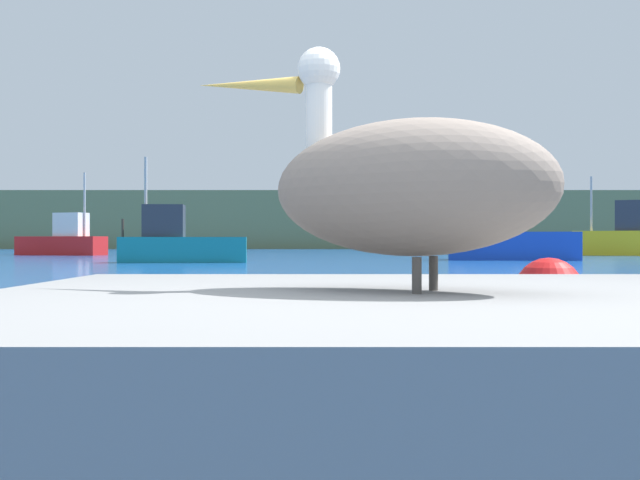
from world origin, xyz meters
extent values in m
cube|color=#6B7A51|center=(0.00, 79.42, 2.94)|extent=(140.00, 13.48, 5.88)
cube|color=gray|center=(0.13, 0.38, 0.34)|extent=(2.75, 2.49, 0.69)
ellipsoid|color=slate|center=(0.13, 0.38, 1.02)|extent=(1.06, 0.85, 0.44)
cylinder|color=white|center=(-0.17, 0.53, 1.24)|extent=(0.09, 0.09, 0.30)
sphere|color=white|center=(-0.17, 0.53, 1.44)|extent=(0.15, 0.15, 0.15)
cone|color=gold|center=(-0.42, 0.65, 1.41)|extent=(0.41, 0.24, 0.10)
cylinder|color=#4C4742|center=(0.13, 0.29, 0.75)|extent=(0.03, 0.03, 0.11)
cylinder|color=#4C4742|center=(0.20, 0.44, 0.75)|extent=(0.03, 0.03, 0.11)
cube|color=teal|center=(-5.45, 27.03, 0.49)|extent=(4.94, 1.86, 0.99)
cube|color=#2D333D|center=(-6.20, 26.96, 1.61)|extent=(1.64, 1.23, 1.25)
cylinder|color=#B2B2B2|center=(-6.89, 26.90, 2.53)|extent=(0.12, 0.12, 3.09)
cylinder|color=#3F382D|center=(-7.76, 26.83, 1.34)|extent=(0.10, 0.10, 0.70)
cube|color=yellow|center=(16.79, 40.45, 0.70)|extent=(5.11, 3.25, 1.40)
cube|color=#2D333D|center=(17.31, 40.23, 2.26)|extent=(1.84, 1.53, 1.72)
cylinder|color=#B2B2B2|center=(15.42, 41.04, 2.96)|extent=(0.12, 0.12, 3.13)
cube|color=blue|center=(8.31, 30.80, 0.61)|extent=(5.78, 2.90, 1.22)
cube|color=silver|center=(7.29, 31.03, 1.95)|extent=(2.28, 1.91, 1.45)
cylinder|color=#B2B2B2|center=(6.69, 31.17, 2.79)|extent=(0.12, 0.12, 3.14)
cylinder|color=#3F382D|center=(5.72, 31.39, 1.57)|extent=(0.10, 0.10, 0.70)
cube|color=red|center=(-15.24, 41.58, 0.54)|extent=(5.61, 3.14, 1.09)
cube|color=silver|center=(-14.57, 41.35, 1.77)|extent=(2.01, 1.60, 1.36)
cylinder|color=#B2B2B2|center=(-13.70, 41.05, 2.92)|extent=(0.12, 0.12, 3.67)
sphere|color=red|center=(2.16, 5.59, 0.34)|extent=(0.68, 0.68, 0.68)
camera|label=1|loc=(-0.17, -2.02, 0.85)|focal=42.16mm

